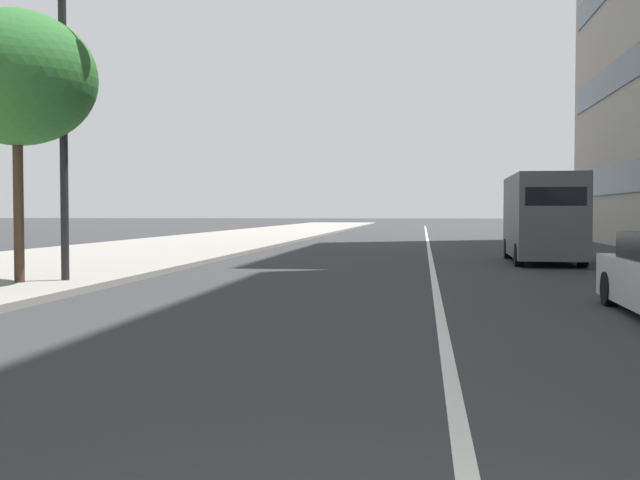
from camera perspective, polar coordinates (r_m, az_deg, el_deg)
sidewalk_right_plaza at (r=34.25m, az=-12.16°, el=-0.63°), size 160.00×9.43×0.15m
lane_centre_stripe at (r=37.20m, az=8.23°, el=-0.50°), size 110.00×0.16×0.01m
delivery_van_ahead at (r=26.27m, az=16.50°, el=1.72°), size 6.08×2.29×2.91m
street_lamp_with_banners at (r=18.23m, az=-17.89°, el=13.74°), size 1.26×2.64×8.88m
street_tree_by_lamp_post at (r=18.01m, az=-22.00°, el=11.27°), size 3.45×3.45×5.93m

